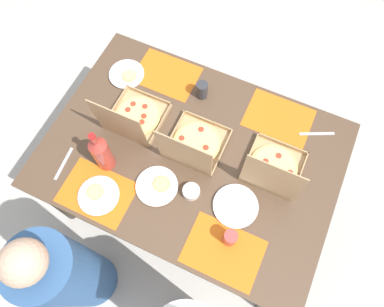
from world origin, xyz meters
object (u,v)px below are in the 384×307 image
(plate_far_right, at_px, (127,75))
(plate_middle, at_px, (157,186))
(plate_near_right, at_px, (236,206))
(pizza_box_corner_left, at_px, (134,118))
(plate_far_left, at_px, (98,195))
(pizza_box_edge_far, at_px, (195,146))
(pizza_box_corner_right, at_px, (273,169))
(soda_bottle, at_px, (102,153))
(condiment_bowl, at_px, (191,192))
(cup_clear_right, at_px, (202,90))
(cup_dark, at_px, (230,238))
(diner_right_seat, at_px, (68,274))

(plate_far_right, relative_size, plate_middle, 0.95)
(plate_middle, xyz_separation_m, plate_near_right, (-0.40, -0.07, -0.00))
(pizza_box_corner_left, relative_size, plate_far_right, 1.56)
(pizza_box_corner_left, distance_m, plate_far_left, 0.45)
(plate_near_right, bearing_deg, pizza_box_corner_left, -17.29)
(pizza_box_corner_left, xyz_separation_m, plate_near_right, (-0.68, 0.21, -0.04))
(pizza_box_corner_left, bearing_deg, plate_far_left, 94.31)
(pizza_box_edge_far, distance_m, pizza_box_corner_right, 0.42)
(plate_far_left, bearing_deg, pizza_box_edge_far, -127.50)
(plate_far_left, relative_size, soda_bottle, 0.64)
(plate_far_left, bearing_deg, pizza_box_corner_left, -85.69)
(soda_bottle, bearing_deg, plate_middle, 178.84)
(pizza_box_corner_right, bearing_deg, condiment_bowl, 39.59)
(pizza_box_corner_right, xyz_separation_m, cup_clear_right, (0.52, -0.28, 0.00))
(condiment_bowl, bearing_deg, plate_middle, 13.79)
(plate_middle, height_order, cup_clear_right, cup_clear_right)
(pizza_box_edge_far, xyz_separation_m, plate_far_left, (0.33, 0.43, -0.04))
(pizza_box_corner_right, bearing_deg, plate_far_left, 32.83)
(cup_clear_right, bearing_deg, cup_dark, 123.26)
(pizza_box_corner_left, xyz_separation_m, plate_middle, (-0.28, 0.28, -0.04))
(plate_near_right, distance_m, soda_bottle, 0.71)
(soda_bottle, height_order, cup_clear_right, soda_bottle)
(plate_far_left, bearing_deg, condiment_bowl, -153.38)
(cup_clear_right, bearing_deg, condiment_bowl, 108.83)
(cup_clear_right, bearing_deg, pizza_box_corner_right, 151.80)
(plate_middle, distance_m, cup_clear_right, 0.59)
(plate_far_right, height_order, cup_dark, cup_dark)
(pizza_box_edge_far, height_order, condiment_bowl, pizza_box_edge_far)
(plate_near_right, relative_size, condiment_bowl, 2.58)
(pizza_box_edge_far, height_order, plate_far_right, pizza_box_edge_far)
(pizza_box_edge_far, xyz_separation_m, pizza_box_corner_right, (-0.41, -0.05, -0.00))
(pizza_box_edge_far, xyz_separation_m, plate_far_right, (0.56, -0.27, -0.04))
(plate_far_right, distance_m, plate_far_left, 0.73)
(pizza_box_corner_right, xyz_separation_m, diner_right_seat, (0.76, 0.88, -0.29))
(condiment_bowl, relative_size, diner_right_seat, 0.08)
(pizza_box_edge_far, bearing_deg, soda_bottle, 34.24)
(pizza_box_corner_left, relative_size, diner_right_seat, 0.28)
(cup_clear_right, xyz_separation_m, condiment_bowl, (-0.19, 0.55, -0.03))
(plate_far_right, bearing_deg, pizza_box_corner_left, 126.95)
(plate_near_right, height_order, cup_clear_right, cup_clear_right)
(plate_far_left, distance_m, condiment_bowl, 0.47)
(pizza_box_corner_right, relative_size, cup_clear_right, 2.99)
(pizza_box_edge_far, height_order, pizza_box_corner_right, pizza_box_edge_far)
(pizza_box_edge_far, relative_size, cup_dark, 3.14)
(cup_clear_right, bearing_deg, plate_middle, 91.73)
(condiment_bowl, bearing_deg, plate_far_right, -37.53)
(pizza_box_edge_far, distance_m, condiment_bowl, 0.24)
(cup_dark, relative_size, condiment_bowl, 1.17)
(pizza_box_corner_right, distance_m, plate_far_left, 0.89)
(diner_right_seat, bearing_deg, condiment_bowl, -125.47)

